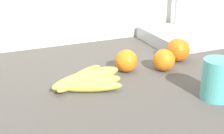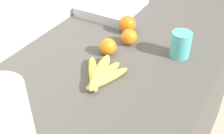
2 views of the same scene
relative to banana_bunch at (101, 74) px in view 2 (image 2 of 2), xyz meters
The scene contains 9 objects.
counter 0.54m from the banana_bunch, ahead, with size 1.64×0.75×0.94m, color #514C47.
wall_back 0.57m from the banana_bunch, 60.35° to the left, with size 2.04×0.06×1.30m, color silver.
banana_bunch is the anchor object (origin of this frame).
orange_back_left 0.26m from the banana_bunch, ahead, with size 0.07×0.07×0.07m, color orange.
orange_front 0.35m from the banana_bunch, 11.92° to the left, with size 0.08×0.08×0.08m, color orange.
orange_center 0.16m from the banana_bunch, 21.05° to the left, with size 0.07×0.07×0.07m, color orange.
paper_towel_roll 0.41m from the banana_bunch, behind, with size 0.12×0.12×0.28m.
sink_basin 0.56m from the banana_bunch, 25.53° to the left, with size 0.33×0.26×0.24m.
mug 0.34m from the banana_bunch, 34.73° to the right, with size 0.08×0.08×0.10m, color #56BFBA.
Camera 2 is at (-0.92, -0.45, 1.59)m, focal length 46.82 mm.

